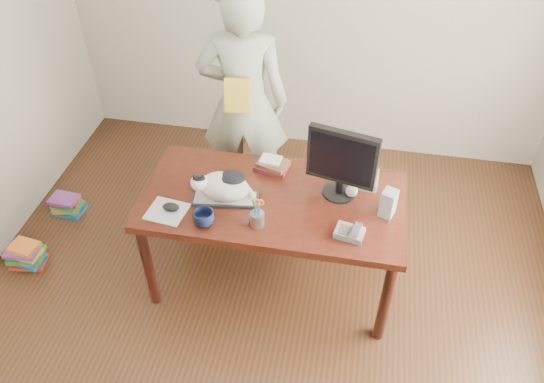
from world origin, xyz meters
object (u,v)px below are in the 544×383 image
at_px(speaker, 388,203).
at_px(baseball, 352,191).
at_px(coffee_mug, 204,218).
at_px(pen_cup, 257,218).
at_px(book_stack, 272,165).
at_px(mouse, 171,207).
at_px(monitor, 342,161).
at_px(book_pile_a, 26,255).
at_px(book_pile_b, 67,205).
at_px(person, 244,103).
at_px(cat, 222,186).
at_px(calculator, 367,179).
at_px(phone, 350,232).
at_px(keyboard, 225,199).
at_px(desk, 276,207).

bearing_deg(speaker, baseball, 171.23).
bearing_deg(coffee_mug, pen_cup, 9.74).
height_order(speaker, book_stack, speaker).
xyz_separation_m(baseball, book_stack, (-0.52, 0.16, -0.00)).
bearing_deg(speaker, coffee_mug, -143.56).
xyz_separation_m(pen_cup, mouse, (-0.53, 0.03, -0.03)).
xyz_separation_m(monitor, book_pile_a, (-2.13, -0.30, -0.93)).
relative_size(pen_cup, book_pile_b, 0.80).
bearing_deg(monitor, person, 149.85).
height_order(cat, book_stack, cat).
bearing_deg(calculator, phone, -96.69).
bearing_deg(speaker, monitor, -179.94).
distance_m(monitor, calculator, 0.33).
relative_size(person, book_pile_b, 6.86).
bearing_deg(speaker, keyboard, -155.27).
xyz_separation_m(keyboard, monitor, (0.67, 0.17, 0.25)).
distance_m(pen_cup, baseball, 0.62).
distance_m(monitor, book_pile_b, 2.32).
bearing_deg(book_pile_b, person, 18.67).
height_order(pen_cup, book_pile_a, pen_cup).
relative_size(phone, person, 0.10).
relative_size(cat, calculator, 2.06).
relative_size(book_stack, book_pile_b, 0.90).
height_order(mouse, coffee_mug, coffee_mug).
bearing_deg(book_pile_b, baseball, -6.19).
height_order(pen_cup, speaker, pen_cup).
bearing_deg(desk, monitor, 3.61).
bearing_deg(coffee_mug, speaker, 15.10).
bearing_deg(phone, desk, 158.94).
distance_m(mouse, coffee_mug, 0.24).
relative_size(desk, mouse, 14.65).
height_order(coffee_mug, book_stack, coffee_mug).
distance_m(cat, phone, 0.80).
distance_m(desk, mouse, 0.67).
height_order(speaker, person, person).
height_order(cat, calculator, cat).
xyz_separation_m(pen_cup, calculator, (0.60, 0.49, -0.03)).
bearing_deg(calculator, desk, -160.57).
bearing_deg(person, coffee_mug, 83.16).
bearing_deg(book_pile_b, calculator, -2.38).
bearing_deg(person, desk, 109.11).
distance_m(monitor, pen_cup, 0.59).
distance_m(pen_cup, phone, 0.53).
bearing_deg(monitor, baseball, 20.78).
bearing_deg(pen_cup, person, 106.97).
height_order(keyboard, mouse, mouse).
distance_m(speaker, book_pile_a, 2.55).
bearing_deg(cat, phone, -17.95).
xyz_separation_m(keyboard, speaker, (0.96, 0.06, 0.08)).
xyz_separation_m(cat, mouse, (-0.28, -0.14, -0.09)).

